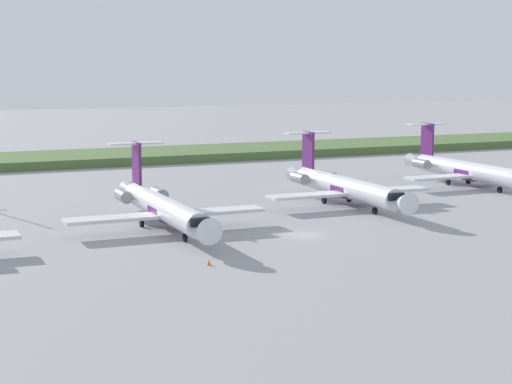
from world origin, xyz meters
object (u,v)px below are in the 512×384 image
regional_jet_third (343,186)px  regional_jet_fourth (466,169)px  safety_cone_front_marker (209,262)px  regional_jet_second (162,206)px

regional_jet_third → regional_jet_fourth: bearing=17.6°
regional_jet_third → safety_cone_front_marker: regional_jet_third is taller
regional_jet_third → safety_cone_front_marker: size_ratio=56.36×
regional_jet_third → safety_cone_front_marker: 38.09m
regional_jet_fourth → safety_cone_front_marker: size_ratio=56.36×
regional_jet_fourth → safety_cone_front_marker: regional_jet_fourth is taller
regional_jet_second → safety_cone_front_marker: (-1.33, -18.99, -2.26)m
regional_jet_third → regional_jet_fourth: same height
regional_jet_second → regional_jet_third: (26.99, 6.37, 0.00)m
regional_jet_fourth → regional_jet_third: bearing=-162.4°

